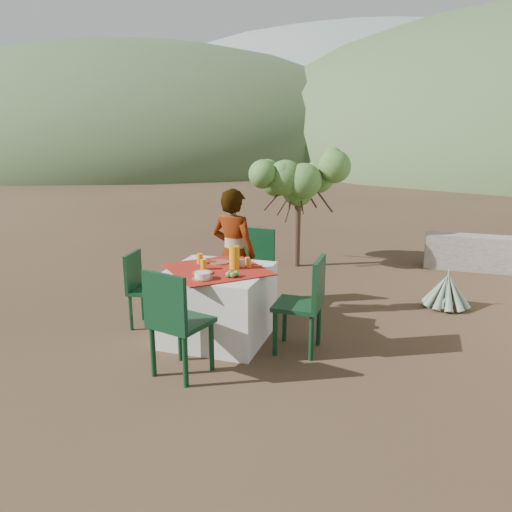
{
  "coord_description": "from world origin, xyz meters",
  "views": [
    {
      "loc": [
        2.09,
        -4.88,
        2.17
      ],
      "look_at": [
        0.49,
        0.13,
        0.82
      ],
      "focal_mm": 35.0,
      "sensor_mm": 36.0,
      "label": 1
    }
  ],
  "objects_px": {
    "chair_far": "(254,264)",
    "shrub_tree": "(302,186)",
    "person": "(234,254)",
    "table": "(218,304)",
    "chair_right": "(306,300)",
    "chair_left": "(143,286)",
    "agave": "(447,291)",
    "chair_near": "(175,319)",
    "juice_pitcher": "(234,257)"
  },
  "relations": [
    {
      "from": "table",
      "to": "agave",
      "type": "distance_m",
      "value": 2.94
    },
    {
      "from": "shrub_tree",
      "to": "agave",
      "type": "height_order",
      "value": "shrub_tree"
    },
    {
      "from": "chair_left",
      "to": "shrub_tree",
      "type": "relative_size",
      "value": 0.52
    },
    {
      "from": "chair_left",
      "to": "juice_pitcher",
      "type": "xyz_separation_m",
      "value": [
        1.09,
        0.02,
        0.41
      ]
    },
    {
      "from": "juice_pitcher",
      "to": "chair_near",
      "type": "bearing_deg",
      "value": -100.8
    },
    {
      "from": "person",
      "to": "juice_pitcher",
      "type": "distance_m",
      "value": 0.63
    },
    {
      "from": "shrub_tree",
      "to": "juice_pitcher",
      "type": "distance_m",
      "value": 3.05
    },
    {
      "from": "agave",
      "to": "shrub_tree",
      "type": "bearing_deg",
      "value": 148.1
    },
    {
      "from": "chair_right",
      "to": "chair_left",
      "type": "bearing_deg",
      "value": -92.93
    },
    {
      "from": "chair_far",
      "to": "chair_near",
      "type": "bearing_deg",
      "value": -84.95
    },
    {
      "from": "chair_right",
      "to": "juice_pitcher",
      "type": "xyz_separation_m",
      "value": [
        -0.79,
        0.13,
        0.34
      ]
    },
    {
      "from": "table",
      "to": "agave",
      "type": "xyz_separation_m",
      "value": [
        2.36,
        1.74,
        -0.17
      ]
    },
    {
      "from": "chair_far",
      "to": "person",
      "type": "relative_size",
      "value": 0.64
    },
    {
      "from": "chair_left",
      "to": "agave",
      "type": "xyz_separation_m",
      "value": [
        3.29,
        1.68,
        -0.26
      ]
    },
    {
      "from": "chair_left",
      "to": "chair_right",
      "type": "distance_m",
      "value": 1.89
    },
    {
      "from": "chair_far",
      "to": "person",
      "type": "height_order",
      "value": "person"
    },
    {
      "from": "chair_near",
      "to": "chair_right",
      "type": "height_order",
      "value": "chair_near"
    },
    {
      "from": "person",
      "to": "chair_left",
      "type": "bearing_deg",
      "value": 46.6
    },
    {
      "from": "chair_far",
      "to": "person",
      "type": "bearing_deg",
      "value": -97.56
    },
    {
      "from": "chair_right",
      "to": "shrub_tree",
      "type": "relative_size",
      "value": 0.59
    },
    {
      "from": "table",
      "to": "chair_near",
      "type": "xyz_separation_m",
      "value": [
        -0.02,
        -0.93,
        0.17
      ]
    },
    {
      "from": "chair_far",
      "to": "chair_left",
      "type": "distance_m",
      "value": 1.41
    },
    {
      "from": "chair_left",
      "to": "agave",
      "type": "relative_size",
      "value": 1.37
    },
    {
      "from": "chair_left",
      "to": "chair_near",
      "type": "bearing_deg",
      "value": -144.25
    },
    {
      "from": "person",
      "to": "agave",
      "type": "bearing_deg",
      "value": -143.35
    },
    {
      "from": "table",
      "to": "chair_left",
      "type": "distance_m",
      "value": 0.93
    },
    {
      "from": "table",
      "to": "shrub_tree",
      "type": "distance_m",
      "value": 3.23
    },
    {
      "from": "chair_far",
      "to": "shrub_tree",
      "type": "xyz_separation_m",
      "value": [
        0.13,
        2.03,
        0.76
      ]
    },
    {
      "from": "chair_far",
      "to": "agave",
      "type": "relative_size",
      "value": 1.57
    },
    {
      "from": "chair_far",
      "to": "chair_right",
      "type": "xyz_separation_m",
      "value": [
        0.9,
        -1.12,
        -0.0
      ]
    },
    {
      "from": "chair_right",
      "to": "person",
      "type": "relative_size",
      "value": 0.64
    },
    {
      "from": "chair_left",
      "to": "agave",
      "type": "height_order",
      "value": "chair_left"
    },
    {
      "from": "chair_far",
      "to": "chair_left",
      "type": "height_order",
      "value": "chair_far"
    },
    {
      "from": "chair_left",
      "to": "juice_pitcher",
      "type": "distance_m",
      "value": 1.16
    },
    {
      "from": "person",
      "to": "agave",
      "type": "height_order",
      "value": "person"
    },
    {
      "from": "shrub_tree",
      "to": "person",
      "type": "bearing_deg",
      "value": -95.74
    },
    {
      "from": "person",
      "to": "table",
      "type": "bearing_deg",
      "value": 107.23
    },
    {
      "from": "chair_right",
      "to": "juice_pitcher",
      "type": "distance_m",
      "value": 0.87
    },
    {
      "from": "chair_far",
      "to": "table",
      "type": "bearing_deg",
      "value": -85.68
    },
    {
      "from": "chair_near",
      "to": "chair_right",
      "type": "xyz_separation_m",
      "value": [
        0.98,
        0.87,
        -0.02
      ]
    },
    {
      "from": "chair_far",
      "to": "chair_near",
      "type": "height_order",
      "value": "chair_near"
    },
    {
      "from": "chair_left",
      "to": "chair_right",
      "type": "relative_size",
      "value": 0.87
    },
    {
      "from": "juice_pitcher",
      "to": "chair_left",
      "type": "bearing_deg",
      "value": -179.09
    },
    {
      "from": "table",
      "to": "chair_far",
      "type": "bearing_deg",
      "value": 87.0
    },
    {
      "from": "shrub_tree",
      "to": "juice_pitcher",
      "type": "xyz_separation_m",
      "value": [
        -0.02,
        -3.02,
        -0.42
      ]
    },
    {
      "from": "chair_left",
      "to": "agave",
      "type": "bearing_deg",
      "value": -69.59
    },
    {
      "from": "table",
      "to": "person",
      "type": "xyz_separation_m",
      "value": [
        -0.06,
        0.65,
        0.38
      ]
    },
    {
      "from": "juice_pitcher",
      "to": "chair_far",
      "type": "bearing_deg",
      "value": 96.42
    },
    {
      "from": "table",
      "to": "shrub_tree",
      "type": "bearing_deg",
      "value": 86.48
    },
    {
      "from": "agave",
      "to": "chair_near",
      "type": "bearing_deg",
      "value": -131.85
    }
  ]
}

